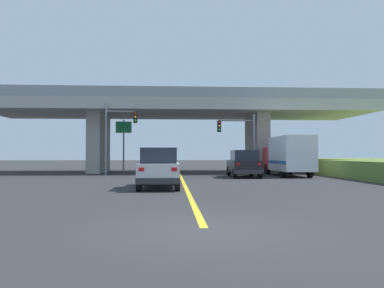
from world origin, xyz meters
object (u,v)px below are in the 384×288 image
(box_truck, at_px, (288,155))
(traffic_signal_farside, at_px, (116,130))
(traffic_signal_nearside, at_px, (241,136))
(suv_crossing, at_px, (244,164))
(suv_lead, at_px, (159,168))
(highway_sign, at_px, (124,134))
(sedan_oncoming, at_px, (167,161))

(box_truck, height_order, traffic_signal_farside, traffic_signal_farside)
(box_truck, relative_size, traffic_signal_nearside, 1.37)
(suv_crossing, relative_size, traffic_signal_farside, 0.75)
(suv_lead, distance_m, traffic_signal_nearside, 13.67)
(suv_crossing, distance_m, highway_sign, 11.99)
(suv_crossing, height_order, traffic_signal_nearside, traffic_signal_nearside)
(box_truck, distance_m, highway_sign, 14.65)
(sedan_oncoming, height_order, highway_sign, highway_sign)
(suv_lead, bearing_deg, sedan_oncoming, 89.55)
(suv_lead, distance_m, box_truck, 14.24)
(suv_lead, bearing_deg, highway_sign, 103.59)
(box_truck, bearing_deg, traffic_signal_nearside, 154.89)
(sedan_oncoming, bearing_deg, highway_sign, -113.41)
(box_truck, bearing_deg, highway_sign, 159.40)
(box_truck, distance_m, traffic_signal_nearside, 4.22)
(traffic_signal_farside, height_order, highway_sign, traffic_signal_farside)
(traffic_signal_farside, bearing_deg, suv_lead, -72.22)
(traffic_signal_nearside, bearing_deg, box_truck, -25.11)
(traffic_signal_nearside, height_order, traffic_signal_farside, traffic_signal_farside)
(box_truck, distance_m, sedan_oncoming, 17.14)
(traffic_signal_nearside, bearing_deg, sedan_oncoming, 116.39)
(suv_lead, xyz_separation_m, suv_crossing, (6.04, 8.84, -0.00))
(suv_lead, bearing_deg, traffic_signal_farside, 107.78)
(suv_crossing, relative_size, box_truck, 0.65)
(suv_lead, relative_size, box_truck, 0.70)
(sedan_oncoming, xyz_separation_m, highway_sign, (-3.90, -9.00, 2.54))
(suv_crossing, distance_m, traffic_signal_farside, 10.95)
(box_truck, relative_size, sedan_oncoming, 1.46)
(traffic_signal_nearside, bearing_deg, highway_sign, 161.04)
(sedan_oncoming, distance_m, traffic_signal_farside, 12.98)
(suv_crossing, xyz_separation_m, box_truck, (3.85, 1.39, 0.61))
(suv_lead, height_order, box_truck, box_truck)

